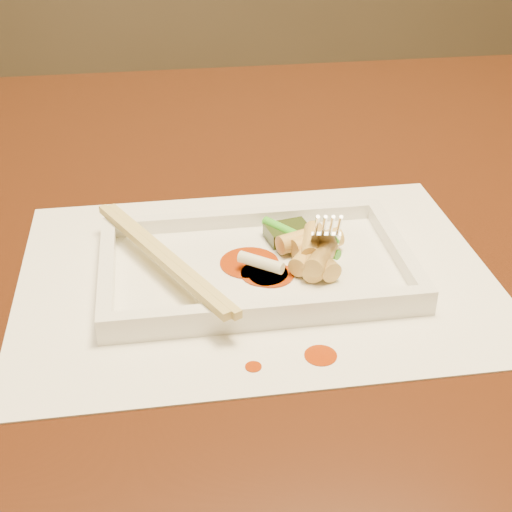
{
  "coord_description": "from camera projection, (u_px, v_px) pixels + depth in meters",
  "views": [
    {
      "loc": [
        -0.11,
        -0.66,
        1.08
      ],
      "look_at": [
        -0.03,
        -0.15,
        0.77
      ],
      "focal_mm": 50.0,
      "sensor_mm": 36.0,
      "label": 1
    }
  ],
  "objects": [
    {
      "name": "rice_cake_1",
      "position": [
        311.0,
        259.0,
        0.59
      ],
      "size": [
        0.02,
        0.05,
        0.02
      ],
      "primitive_type": "cylinder",
      "rotation": [
        1.57,
        0.0,
        3.0
      ],
      "color": "#DBBF66",
      "rests_on": "plate_base"
    },
    {
      "name": "rice_cake_4",
      "position": [
        317.0,
        243.0,
        0.62
      ],
      "size": [
        0.05,
        0.03,
        0.02
      ],
      "primitive_type": "cylinder",
      "rotation": [
        1.57,
        0.0,
        1.92
      ],
      "color": "#DBBF66",
      "rests_on": "plate_base"
    },
    {
      "name": "chopstick_b",
      "position": [
        167.0,
        255.0,
        0.59
      ],
      "size": [
        0.1,
        0.19,
        0.01
      ],
      "primitive_type": "cube",
      "rotation": [
        0.0,
        0.0,
        0.47
      ],
      "color": "tan",
      "rests_on": "plate_rim_near"
    },
    {
      "name": "chopstick_a",
      "position": [
        157.0,
        256.0,
        0.58
      ],
      "size": [
        0.1,
        0.19,
        0.01
      ],
      "primitive_type": "cube",
      "rotation": [
        0.0,
        0.0,
        0.47
      ],
      "color": "tan",
      "rests_on": "plate_rim_near"
    },
    {
      "name": "plate_rim_left",
      "position": [
        107.0,
        271.0,
        0.58
      ],
      "size": [
        0.01,
        0.14,
        0.01
      ],
      "primitive_type": "cube",
      "color": "white",
      "rests_on": "plate_base"
    },
    {
      "name": "scallion_green",
      "position": [
        300.0,
        237.0,
        0.62
      ],
      "size": [
        0.06,
        0.07,
        0.01
      ],
      "primitive_type": "cylinder",
      "rotation": [
        1.57,
        0.0,
        0.64
      ],
      "color": "green",
      "rests_on": "plate_base"
    },
    {
      "name": "sauce_blob_1",
      "position": [
        271.0,
        275.0,
        0.59
      ],
      "size": [
        0.04,
        0.04,
        0.0
      ],
      "primitive_type": "cylinder",
      "color": "#992D04",
      "rests_on": "plate_base"
    },
    {
      "name": "plate_rim_far",
      "position": [
        244.0,
        218.0,
        0.66
      ],
      "size": [
        0.26,
        0.01,
        0.01
      ],
      "primitive_type": "cube",
      "color": "white",
      "rests_on": "plate_base"
    },
    {
      "name": "veg_piece",
      "position": [
        288.0,
        232.0,
        0.64
      ],
      "size": [
        0.04,
        0.03,
        0.01
      ],
      "primitive_type": "cube",
      "rotation": [
        0.0,
        0.0,
        0.19
      ],
      "color": "black",
      "rests_on": "plate_base"
    },
    {
      "name": "rice_cake_0",
      "position": [
        318.0,
        259.0,
        0.59
      ],
      "size": [
        0.03,
        0.05,
        0.02
      ],
      "primitive_type": "cylinder",
      "rotation": [
        1.57,
        0.0,
        0.29
      ],
      "color": "#DBBF66",
      "rests_on": "plate_base"
    },
    {
      "name": "sauce_splatter_b",
      "position": [
        253.0,
        367.0,
        0.5
      ],
      "size": [
        0.01,
        0.01,
        0.0
      ],
      "primitive_type": "cylinder",
      "color": "#992D04",
      "rests_on": "placemat"
    },
    {
      "name": "sauce_blob_0",
      "position": [
        249.0,
        263.0,
        0.61
      ],
      "size": [
        0.05,
        0.05,
        0.0
      ],
      "primitive_type": "cylinder",
      "color": "#992D04",
      "rests_on": "plate_base"
    },
    {
      "name": "placemat",
      "position": [
        256.0,
        275.0,
        0.61
      ],
      "size": [
        0.4,
        0.3,
        0.0
      ],
      "primitive_type": "cube",
      "color": "white",
      "rests_on": "table"
    },
    {
      "name": "scallion_white",
      "position": [
        261.0,
        263.0,
        0.59
      ],
      "size": [
        0.04,
        0.03,
        0.01
      ],
      "primitive_type": "cylinder",
      "rotation": [
        1.57,
        0.0,
        0.91
      ],
      "color": "#EAEACC",
      "rests_on": "plate_base"
    },
    {
      "name": "rice_cake_6",
      "position": [
        309.0,
        255.0,
        0.6
      ],
      "size": [
        0.04,
        0.05,
        0.02
      ],
      "primitive_type": "cylinder",
      "rotation": [
        1.57,
        0.0,
        2.49
      ],
      "color": "#DBBF66",
      "rests_on": "plate_base"
    },
    {
      "name": "sauce_blob_2",
      "position": [
        264.0,
        273.0,
        0.59
      ],
      "size": [
        0.04,
        0.04,
        0.0
      ],
      "primitive_type": "cylinder",
      "color": "#992D04",
      "rests_on": "plate_base"
    },
    {
      "name": "plate_rim_right",
      "position": [
        397.0,
        248.0,
        0.62
      ],
      "size": [
        0.01,
        0.14,
        0.01
      ],
      "primitive_type": "cube",
      "color": "white",
      "rests_on": "plate_base"
    },
    {
      "name": "fork",
      "position": [
        336.0,
        172.0,
        0.59
      ],
      "size": [
        0.09,
        0.1,
        0.14
      ],
      "primitive_type": null,
      "color": "silver",
      "rests_on": "plate_base"
    },
    {
      "name": "table",
      "position": [
        262.0,
        275.0,
        0.8
      ],
      "size": [
        1.4,
        0.9,
        0.75
      ],
      "color": "black",
      "rests_on": "ground"
    },
    {
      "name": "plate_base",
      "position": [
        256.0,
        270.0,
        0.61
      ],
      "size": [
        0.26,
        0.16,
        0.01
      ],
      "primitive_type": "cube",
      "color": "white",
      "rests_on": "placemat"
    },
    {
      "name": "sauce_splatter_a",
      "position": [
        321.0,
        355.0,
        0.52
      ],
      "size": [
        0.02,
        0.02,
        0.0
      ],
      "primitive_type": "cylinder",
      "color": "#992D04",
      "rests_on": "placemat"
    },
    {
      "name": "plate_rim_near",
      "position": [
        271.0,
        310.0,
        0.54
      ],
      "size": [
        0.26,
        0.01,
        0.01
      ],
      "primitive_type": "cube",
      "color": "white",
      "rests_on": "plate_base"
    },
    {
      "name": "rice_cake_2",
      "position": [
        312.0,
        242.0,
        0.61
      ],
      "size": [
        0.03,
        0.05,
        0.02
      ],
      "primitive_type": "cylinder",
      "rotation": [
        1.57,
        0.0,
        2.87
      ],
      "color": "#DBBF66",
      "rests_on": "plate_base"
    },
    {
      "name": "rice_cake_3",
      "position": [
        299.0,
        240.0,
        0.62
      ],
      "size": [
        0.04,
        0.03,
        0.02
      ],
      "primitive_type": "cylinder",
      "rotation": [
        1.57,
        0.0,
        1.94
      ],
      "color": "#DBBF66",
      "rests_on": "plate_base"
    },
    {
      "name": "rice_cake_5",
      "position": [
        322.0,
        257.0,
        0.59
      ],
      "size": [
        0.04,
        0.04,
        0.02
      ],
      "primitive_type": "cylinder",
      "rotation": [
        1.57,
        0.0,
        2.57
      ],
      "color": "#DBBF66",
      "rests_on": "plate_base"
    }
  ]
}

